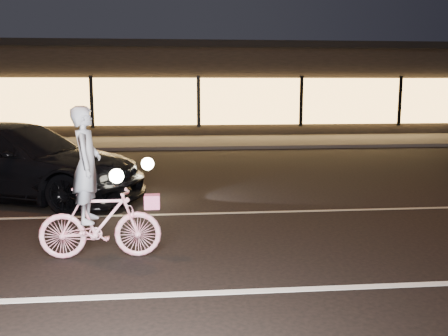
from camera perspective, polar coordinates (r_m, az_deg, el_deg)
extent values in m
plane|color=black|center=(7.22, 2.77, -9.16)|extent=(90.00, 90.00, 0.00)
cube|color=silver|center=(5.84, 4.96, -13.79)|extent=(60.00, 0.12, 0.01)
cube|color=gray|center=(9.12, 0.95, -5.15)|extent=(60.00, 0.10, 0.01)
cube|color=#383533|center=(19.92, -2.64, 2.99)|extent=(30.00, 4.00, 0.12)
cube|color=black|center=(25.79, -3.38, 8.78)|extent=(25.00, 8.00, 4.00)
cube|color=black|center=(25.85, -3.42, 13.33)|extent=(25.40, 8.40, 0.30)
cube|color=#F4B055|center=(21.71, -2.94, 7.60)|extent=(23.00, 0.15, 2.00)
cube|color=black|center=(21.88, -14.88, 7.31)|extent=(0.15, 0.08, 2.20)
cube|color=black|center=(21.63, -2.93, 7.59)|extent=(0.15, 0.08, 2.20)
cube|color=black|center=(22.29, 8.81, 7.55)|extent=(0.15, 0.08, 2.20)
cube|color=black|center=(23.81, 19.45, 7.24)|extent=(0.15, 0.08, 2.20)
imported|color=#FF4779|center=(6.90, -13.99, -6.10)|extent=(1.62, 0.46, 0.98)
imported|color=white|center=(6.76, -15.42, 0.37)|extent=(0.37, 0.56, 1.53)
cube|color=#EB4284|center=(6.76, -8.22, -3.83)|extent=(0.20, 0.17, 0.19)
imported|color=black|center=(10.98, -22.68, 0.72)|extent=(5.76, 3.83, 1.55)
sphere|color=#FFF2BF|center=(10.33, -8.73, 0.47)|extent=(0.26, 0.26, 0.26)
sphere|color=#FFF2BF|center=(9.05, -12.18, -0.90)|extent=(0.26, 0.26, 0.26)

